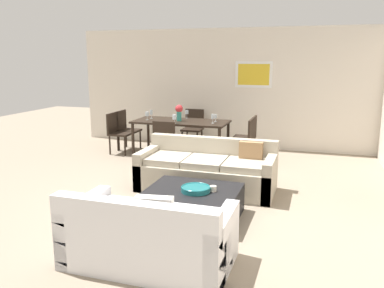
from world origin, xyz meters
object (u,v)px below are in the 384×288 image
at_px(dining_chair_left_near, 117,130).
at_px(wine_glass_left_far, 151,113).
at_px(wine_glass_left_near, 147,114).
at_px(sofa_beige, 207,172).
at_px(dining_chair_right_far, 248,134).
at_px(dining_chair_left_far, 126,127).
at_px(dining_chair_head, 193,126).
at_px(dining_table, 181,124).
at_px(dining_chair_foot, 166,140).
at_px(wine_glass_right_near, 213,117).
at_px(centerpiece_vase, 179,111).
at_px(coffee_table, 193,204).
at_px(candle_jar, 213,189).
at_px(wine_glass_head, 187,112).
at_px(decorative_bowl, 196,189).
at_px(dining_chair_right_near, 245,138).
at_px(loveseat_white, 149,237).
at_px(wine_glass_foot, 174,117).
at_px(wine_glass_right_far, 216,117).

xyz_separation_m(dining_chair_left_near, wine_glass_left_far, (0.68, 0.32, 0.37)).
bearing_deg(wine_glass_left_near, dining_chair_left_near, -172.28).
height_order(sofa_beige, dining_chair_right_far, dining_chair_right_far).
height_order(dining_chair_left_near, dining_chair_left_far, same).
bearing_deg(wine_glass_left_near, dining_chair_head, 53.45).
xyz_separation_m(dining_table, wine_glass_left_far, (-0.72, 0.11, 0.19)).
xyz_separation_m(dining_chair_foot, wine_glass_right_near, (0.72, 0.75, 0.38)).
relative_size(wine_glass_left_far, centerpiece_vase, 0.55).
relative_size(coffee_table, dining_chair_head, 1.34).
xyz_separation_m(candle_jar, wine_glass_head, (-1.52, 3.50, 0.46)).
bearing_deg(centerpiece_vase, dining_chair_head, 87.89).
xyz_separation_m(dining_chair_foot, wine_glass_left_near, (-0.72, 0.75, 0.37)).
bearing_deg(sofa_beige, decorative_bowl, -81.48).
xyz_separation_m(dining_table, dining_chair_foot, (0.00, -0.86, -0.18)).
bearing_deg(dining_chair_left_near, wine_glass_head, 23.14).
xyz_separation_m(dining_chair_foot, centerpiece_vase, (-0.03, 0.84, 0.45)).
bearing_deg(dining_chair_left_near, wine_glass_left_far, 25.04).
bearing_deg(wine_glass_left_near, centerpiece_vase, 7.67).
bearing_deg(dining_chair_right_near, wine_glass_head, 156.86).
bearing_deg(wine_glass_left_far, centerpiece_vase, -10.82).
relative_size(dining_table, wine_glass_head, 11.38).
xyz_separation_m(loveseat_white, wine_glass_left_far, (-1.92, 4.51, 0.58)).
distance_m(dining_chair_left_near, dining_chair_right_near, 2.79).
distance_m(candle_jar, dining_chair_right_near, 2.91).
height_order(candle_jar, dining_chair_foot, dining_chair_foot).
distance_m(sofa_beige, decorative_bowl, 1.23).
bearing_deg(decorative_bowl, dining_chair_left_near, 132.24).
xyz_separation_m(wine_glass_foot, wine_glass_right_near, (0.72, 0.28, 0.00)).
distance_m(dining_chair_left_far, centerpiece_vase, 1.45).
xyz_separation_m(candle_jar, dining_chair_left_far, (-2.92, 3.31, 0.09)).
distance_m(wine_glass_foot, wine_glass_head, 0.79).
bearing_deg(dining_chair_head, candle_jar, -69.01).
xyz_separation_m(decorative_bowl, dining_chair_head, (-1.31, 4.05, 0.09)).
distance_m(dining_chair_left_near, wine_glass_right_far, 2.17).
height_order(coffee_table, dining_chair_left_near, dining_chair_left_near).
bearing_deg(wine_glass_left_near, loveseat_white, -65.88).
xyz_separation_m(sofa_beige, wine_glass_foot, (-1.13, 1.59, 0.59)).
relative_size(dining_chair_left_far, wine_glass_left_far, 4.77).
height_order(dining_chair_foot, wine_glass_left_near, wine_glass_left_near).
bearing_deg(candle_jar, centerpiece_vase, 116.71).
bearing_deg(dining_chair_right_far, candle_jar, -87.83).
bearing_deg(candle_jar, wine_glass_right_far, 103.98).
xyz_separation_m(decorative_bowl, candle_jar, (0.21, 0.08, -0.00)).
bearing_deg(dining_table, decorative_bowl, -67.60).
bearing_deg(decorative_bowl, loveseat_white, -95.49).
bearing_deg(centerpiece_vase, dining_chair_foot, -87.79).
relative_size(loveseat_white, wine_glass_head, 9.43).
distance_m(sofa_beige, centerpiece_vase, 2.37).
distance_m(dining_chair_foot, wine_glass_right_near, 1.10).
bearing_deg(dining_table, wine_glass_foot, -90.00).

